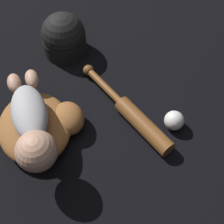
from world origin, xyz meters
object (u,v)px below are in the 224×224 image
Objects in this scene: baseball_glove at (40,125)px; baseball at (174,121)px; baseball_bat at (134,115)px; baby_figure at (32,125)px; baseball_cap at (64,37)px.

baseball is (0.09, 0.44, -0.01)m from baseball_glove.
baseball_bat is 0.14m from baseball.
baseball_bat is (-0.02, 0.33, -0.11)m from baby_figure.
baseball_glove is at bearing -101.36° from baseball.
baby_figure is 0.35m from baseball_bat.
baseball_glove reaches higher than baseball.
baby_figure is 1.67× the size of baseball_cap.
baby_figure is at bearing -20.61° from baseball_cap.
baseball is (0.03, 0.46, -0.10)m from baby_figure.
baseball is at bearing 32.72° from baseball_cap.
baseball_glove is 0.45m from baseball.
baby_figure reaches higher than baseball_glove.
baseball is (0.06, 0.13, 0.01)m from baseball_bat.
baseball is at bearing 65.34° from baseball_bat.
baby_figure is (0.05, -0.02, 0.09)m from baseball_glove.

